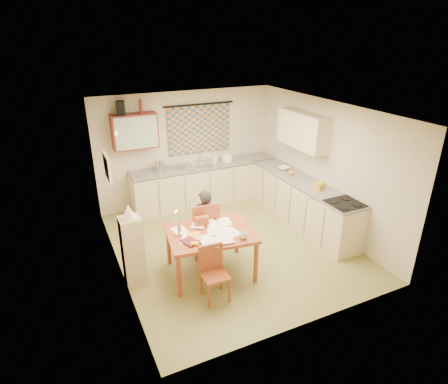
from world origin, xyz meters
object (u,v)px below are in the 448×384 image
person (205,223)px  counter_right (302,202)px  chair_far (203,238)px  shelf_stand (133,250)px  counter_back (205,184)px  dining_table (211,252)px  stove (342,227)px

person → counter_right: bearing=-159.0°
chair_far → shelf_stand: bearing=15.5°
counter_right → shelf_stand: size_ratio=2.67×
person → shelf_stand: (-1.30, -0.24, -0.06)m
counter_back → person: person is taller
dining_table → person: 0.61m
dining_table → chair_far: bearing=87.4°
counter_right → chair_far: size_ratio=2.86×
shelf_stand → dining_table: bearing=-14.7°
counter_back → stove: size_ratio=3.56×
counter_back → stove: bearing=-64.2°
shelf_stand → counter_back: bearing=46.6°
dining_table → person: (0.13, 0.54, 0.24)m
counter_right → person: 2.26m
stove → shelf_stand: shelf_stand is taller
counter_right → chair_far: 2.28m
stove → shelf_stand: 3.60m
stove → person: (-2.24, 0.90, 0.16)m
person → shelf_stand: bearing=24.7°
dining_table → counter_right: bearing=26.8°
chair_far → person: person is taller
counter_back → chair_far: size_ratio=3.20×
stove → chair_far: bearing=157.9°
counter_right → stove: bearing=-90.0°
dining_table → person: bearing=84.2°
counter_right → stove: (-0.00, -1.16, 0.01)m
person → shelf_stand: 1.32m
counter_back → dining_table: size_ratio=2.26×
chair_far → counter_right: bearing=-170.0°
counter_back → counter_right: (1.41, -1.75, -0.00)m
counter_right → shelf_stand: 3.58m
person → counter_back: bearing=-98.1°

